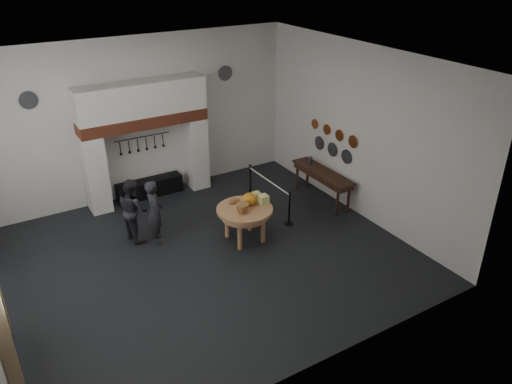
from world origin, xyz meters
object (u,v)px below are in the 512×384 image
work_table (245,210)px  visitor_far (133,210)px  visitor_near (155,212)px  side_table (323,172)px  barrier_post_near (289,209)px  iron_range (150,188)px  barrier_post_far (250,181)px

work_table → visitor_far: 2.72m
work_table → visitor_near: 2.17m
visitor_near → side_table: visitor_near is taller
barrier_post_near → visitor_near: bearing=162.8°
iron_range → visitor_near: (-0.72, -2.45, 0.57)m
visitor_near → barrier_post_far: visitor_near is taller
visitor_near → side_table: bearing=-87.6°
iron_range → visitor_near: bearing=-106.4°
work_table → barrier_post_far: bearing=56.5°
iron_range → barrier_post_near: size_ratio=2.11×
visitor_far → side_table: (5.22, -0.75, 0.07)m
visitor_near → barrier_post_far: bearing=-66.5°
work_table → barrier_post_near: (1.36, 0.05, -0.39)m
barrier_post_near → barrier_post_far: size_ratio=1.00×
side_table → barrier_post_far: size_ratio=2.44×
work_table → visitor_near: bearing=150.7°
work_table → barrier_post_far: (1.36, 2.05, -0.39)m
visitor_far → side_table: 5.27m
iron_range → side_table: side_table is taller
work_table → barrier_post_near: size_ratio=1.53×
visitor_near → visitor_far: bearing=51.6°
work_table → barrier_post_near: 1.42m
visitor_far → barrier_post_far: 3.72m
work_table → barrier_post_far: 2.49m
iron_range → work_table: work_table is taller
visitor_near → visitor_far: 0.57m
barrier_post_near → side_table: bearing=22.8°
visitor_far → barrier_post_near: visitor_far is taller
visitor_far → side_table: visitor_far is taller
side_table → barrier_post_near: 1.75m
work_table → visitor_near: (-1.89, 1.06, -0.02)m
work_table → visitor_near: size_ratio=0.84×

